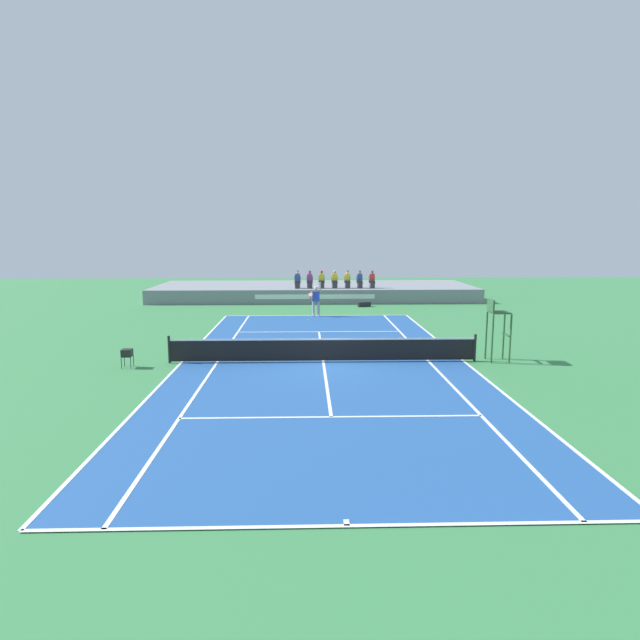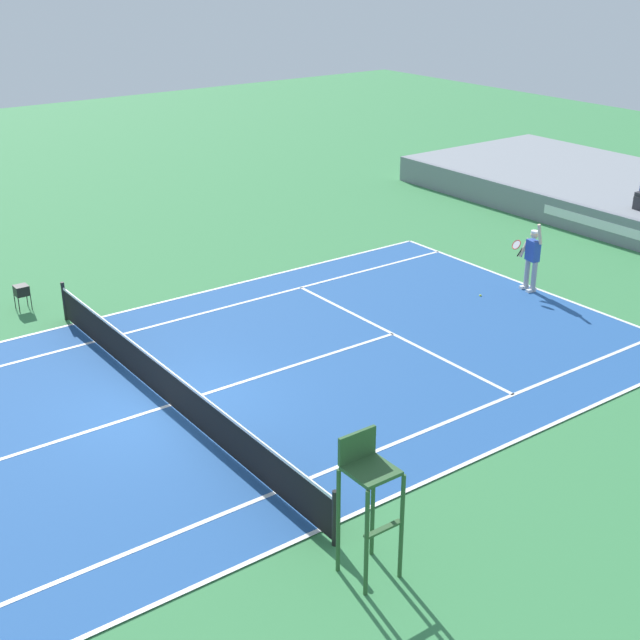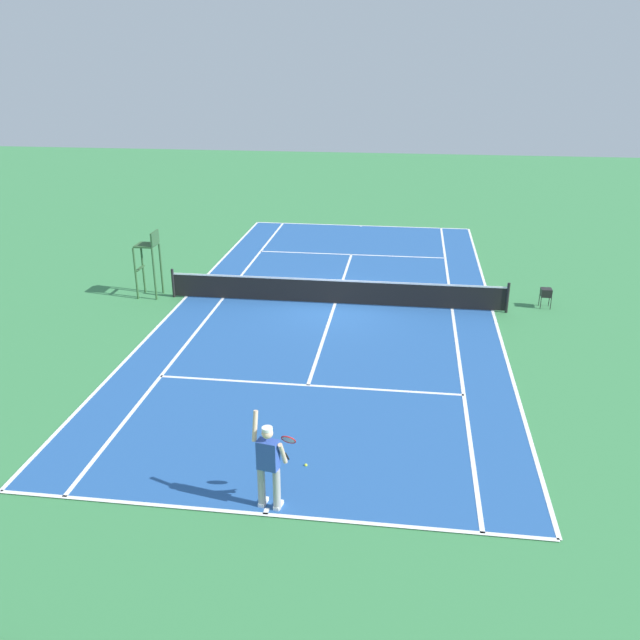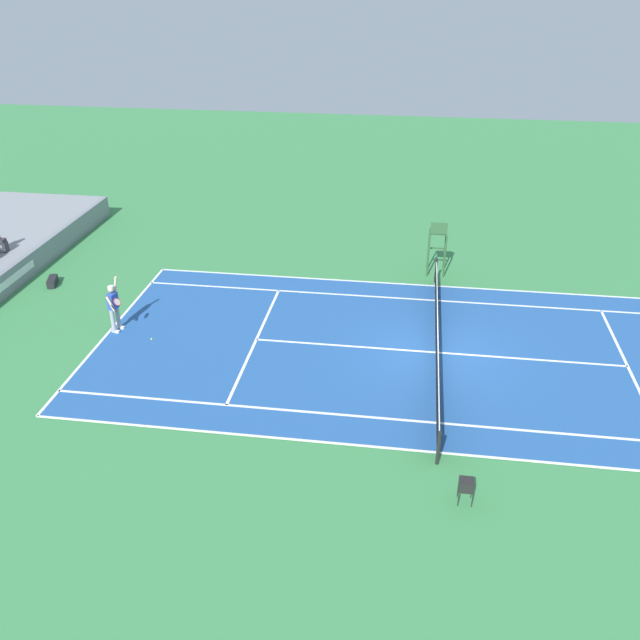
% 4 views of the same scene
% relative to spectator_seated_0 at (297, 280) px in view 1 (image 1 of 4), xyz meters
% --- Properties ---
extents(ground_plane, '(80.00, 80.00, 0.00)m').
position_rel_spectator_seated_0_xyz_m(ground_plane, '(1.24, -18.57, -1.62)').
color(ground_plane, '#387F47').
extents(court, '(11.08, 23.88, 0.03)m').
position_rel_spectator_seated_0_xyz_m(court, '(1.24, -18.57, -1.61)').
color(court, '#235193').
rests_on(court, ground).
extents(net, '(11.98, 0.10, 1.07)m').
position_rel_spectator_seated_0_xyz_m(net, '(1.24, -18.57, -1.10)').
color(net, black).
rests_on(net, ground).
extents(barrier_wall, '(24.10, 0.25, 1.01)m').
position_rel_spectator_seated_0_xyz_m(barrier_wall, '(1.24, -1.28, -1.12)').
color(barrier_wall, gray).
rests_on(barrier_wall, ground).
extents(bleacher_platform, '(24.10, 7.79, 1.01)m').
position_rel_spectator_seated_0_xyz_m(bleacher_platform, '(1.24, 2.74, -1.12)').
color(bleacher_platform, gray).
rests_on(bleacher_platform, ground).
extents(spectator_seated_0, '(0.44, 0.60, 1.27)m').
position_rel_spectator_seated_0_xyz_m(spectator_seated_0, '(0.00, 0.00, 0.00)').
color(spectator_seated_0, '#474C56').
rests_on(spectator_seated_0, bleacher_platform).
extents(spectator_seated_1, '(0.44, 0.60, 1.27)m').
position_rel_spectator_seated_0_xyz_m(spectator_seated_1, '(0.89, 0.00, 0.00)').
color(spectator_seated_1, '#474C56').
rests_on(spectator_seated_1, bleacher_platform).
extents(spectator_seated_2, '(0.44, 0.60, 1.27)m').
position_rel_spectator_seated_0_xyz_m(spectator_seated_2, '(1.76, 0.00, 0.00)').
color(spectator_seated_2, '#474C56').
rests_on(spectator_seated_2, bleacher_platform).
extents(spectator_seated_3, '(0.44, 0.60, 1.27)m').
position_rel_spectator_seated_0_xyz_m(spectator_seated_3, '(2.71, 0.00, 0.00)').
color(spectator_seated_3, '#474C56').
rests_on(spectator_seated_3, bleacher_platform).
extents(spectator_seated_4, '(0.44, 0.60, 1.27)m').
position_rel_spectator_seated_0_xyz_m(spectator_seated_4, '(3.64, 0.00, 0.00)').
color(spectator_seated_4, '#474C56').
rests_on(spectator_seated_4, bleacher_platform).
extents(spectator_seated_5, '(0.44, 0.60, 1.27)m').
position_rel_spectator_seated_0_xyz_m(spectator_seated_5, '(4.54, 0.00, 0.00)').
color(spectator_seated_5, '#474C56').
rests_on(spectator_seated_5, bleacher_platform).
extents(spectator_seated_6, '(0.44, 0.60, 1.27)m').
position_rel_spectator_seated_0_xyz_m(spectator_seated_6, '(5.45, 0.00, 0.00)').
color(spectator_seated_6, '#474C56').
rests_on(spectator_seated_6, bleacher_platform).
extents(tennis_player, '(0.82, 0.62, 2.08)m').
position_rel_spectator_seated_0_xyz_m(tennis_player, '(1.19, -6.93, -0.63)').
color(tennis_player, '#9E9EA3').
rests_on(tennis_player, ground).
extents(tennis_ball, '(0.07, 0.07, 0.07)m').
position_rel_spectator_seated_0_xyz_m(tennis_ball, '(0.72, -8.42, -1.59)').
color(tennis_ball, '#D1E533').
rests_on(tennis_ball, ground).
extents(umpire_chair, '(0.77, 0.77, 2.44)m').
position_rel_spectator_seated_0_xyz_m(umpire_chair, '(8.01, -18.57, -0.07)').
color(umpire_chair, '#2D562D').
rests_on(umpire_chair, ground).
extents(equipment_bag, '(0.95, 0.58, 0.32)m').
position_rel_spectator_seated_0_xyz_m(equipment_bag, '(4.59, -2.64, -1.46)').
color(equipment_bag, black).
rests_on(equipment_bag, ground).
extents(ball_hopper, '(0.36, 0.36, 0.70)m').
position_rel_spectator_seated_0_xyz_m(ball_hopper, '(-6.09, -19.24, -1.05)').
color(ball_hopper, black).
rests_on(ball_hopper, ground).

